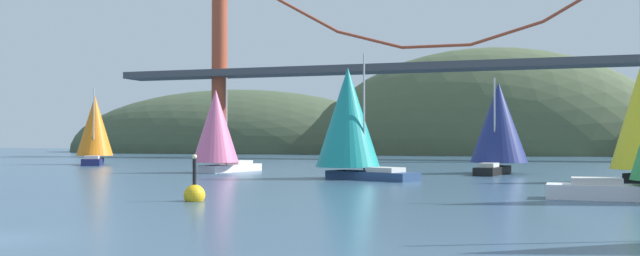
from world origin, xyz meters
name	(u,v)px	position (x,y,z in m)	size (l,w,h in m)	color
headland_center	(487,154)	(5.00, 135.00, 0.00)	(76.42, 44.00, 45.37)	#4C5B3D
headland_left	(232,152)	(-55.00, 135.00, 0.00)	(86.63, 44.00, 29.98)	#425138
suspension_bridge	(436,57)	(0.00, 95.00, 16.48)	(113.29, 6.00, 37.18)	#A34228
sailboat_teal_sail	(349,120)	(1.78, 36.16, 4.67)	(9.63, 7.18, 9.90)	navy
sailboat_pink_spinnaker	(217,130)	(-12.77, 41.90, 4.07)	(5.13, 8.79, 9.10)	white
sailboat_orange_sail	(95,128)	(-36.77, 56.26, 4.49)	(6.97, 8.63, 9.44)	#191E4C
sailboat_navy_sail	(498,124)	(12.63, 48.41, 4.52)	(6.04, 8.87, 8.72)	black
channel_buoy	(194,194)	(-0.36, 14.27, 0.37)	(1.10, 1.10, 2.64)	gold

